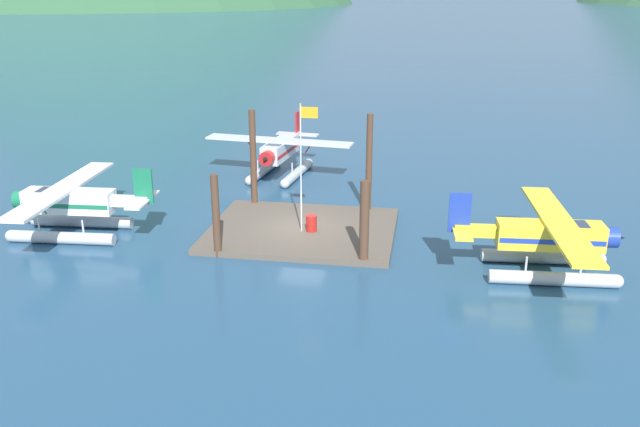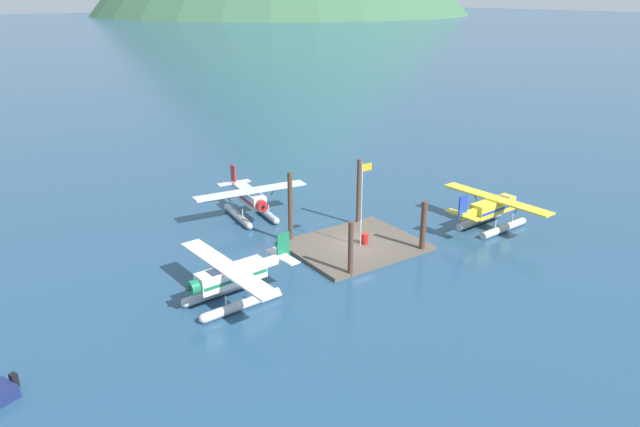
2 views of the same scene
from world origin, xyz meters
TOP-DOWN VIEW (x-y plane):
  - ground_plane at (0.00, 0.00)m, footprint 1200.00×1200.00m
  - dock_platform at (0.00, 0.00)m, footprint 10.02×8.16m
  - piling_near_left at (-3.52, -3.90)m, footprint 0.38×0.38m
  - piling_near_right at (3.75, -3.71)m, footprint 0.46×0.46m
  - piling_far_left at (-3.69, 3.88)m, footprint 0.38×0.38m
  - piling_far_right at (3.23, 3.79)m, footprint 0.36×0.36m
  - flagpole at (0.19, -0.54)m, footprint 0.95×0.10m
  - fuel_drum at (0.60, -0.44)m, footprint 0.62×0.62m
  - seaplane_silver_bow_left at (-3.65, 10.78)m, footprint 10.49×7.95m
  - seaplane_yellow_stbd_aft at (12.33, -3.41)m, footprint 7.97×10.47m
  - seaplane_white_port_aft at (-12.20, -2.39)m, footprint 7.97×10.47m

SIDE VIEW (x-z plane):
  - ground_plane at x=0.00m, z-range 0.00..0.00m
  - dock_platform at x=0.00m, z-range 0.00..0.30m
  - fuel_drum at x=0.60m, z-range 0.30..1.18m
  - seaplane_silver_bow_left at x=-3.65m, z-range -0.34..3.50m
  - seaplane_yellow_stbd_aft at x=12.33m, z-range -0.34..3.50m
  - seaplane_white_port_aft at x=-12.20m, z-range -0.34..3.50m
  - piling_near_right at x=3.75m, z-range 0.00..4.22m
  - piling_near_left at x=-3.52m, z-range 0.00..4.22m
  - piling_far_right at x=3.23m, z-range 0.00..5.94m
  - piling_far_left at x=-3.69m, z-range 0.00..5.95m
  - flagpole at x=0.19m, z-range 1.08..7.96m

